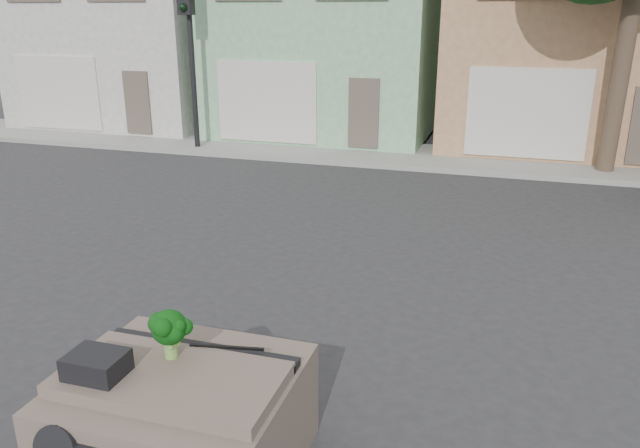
% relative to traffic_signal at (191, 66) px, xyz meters
% --- Properties ---
extents(ground_plane, '(120.00, 120.00, 0.00)m').
position_rel_traffic_signal_xyz_m(ground_plane, '(6.50, -9.50, -2.55)').
color(ground_plane, '#303033').
rests_on(ground_plane, ground).
extents(sidewalk, '(40.00, 3.00, 0.15)m').
position_rel_traffic_signal_xyz_m(sidewalk, '(6.50, 1.00, -2.47)').
color(sidewalk, gray).
rests_on(sidewalk, ground).
extents(townhouse_white, '(7.20, 8.20, 7.55)m').
position_rel_traffic_signal_xyz_m(townhouse_white, '(-4.50, 5.00, 1.23)').
color(townhouse_white, beige).
rests_on(townhouse_white, ground).
extents(townhouse_mint, '(7.20, 8.20, 7.55)m').
position_rel_traffic_signal_xyz_m(townhouse_mint, '(3.00, 5.00, 1.23)').
color(townhouse_mint, '#8BC292').
rests_on(townhouse_mint, ground).
extents(townhouse_tan, '(7.20, 8.20, 7.55)m').
position_rel_traffic_signal_xyz_m(townhouse_tan, '(10.50, 5.00, 1.23)').
color(townhouse_tan, tan).
rests_on(townhouse_tan, ground).
extents(traffic_signal, '(0.40, 0.40, 5.10)m').
position_rel_traffic_signal_xyz_m(traffic_signal, '(0.00, 0.00, 0.00)').
color(traffic_signal, black).
rests_on(traffic_signal, ground).
extents(tree_near, '(4.40, 4.00, 8.50)m').
position_rel_traffic_signal_xyz_m(tree_near, '(11.50, 0.30, 1.70)').
color(tree_near, '#113A12').
rests_on(tree_near, ground).
extents(car_dashboard, '(2.00, 1.80, 1.12)m').
position_rel_traffic_signal_xyz_m(car_dashboard, '(6.50, -12.50, -1.99)').
color(car_dashboard, '#69584E').
rests_on(car_dashboard, ground).
extents(instrument_hump, '(0.48, 0.38, 0.20)m').
position_rel_traffic_signal_xyz_m(instrument_hump, '(5.92, -12.85, -1.33)').
color(instrument_hump, black).
rests_on(instrument_hump, car_dashboard).
extents(wiper_arm, '(0.69, 0.15, 0.02)m').
position_rel_traffic_signal_xyz_m(wiper_arm, '(6.78, -12.12, -1.42)').
color(wiper_arm, black).
rests_on(wiper_arm, car_dashboard).
extents(broccoli, '(0.50, 0.50, 0.47)m').
position_rel_traffic_signal_xyz_m(broccoli, '(6.37, -12.41, -1.20)').
color(broccoli, '#08350A').
rests_on(broccoli, car_dashboard).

